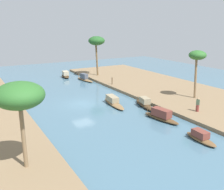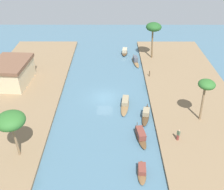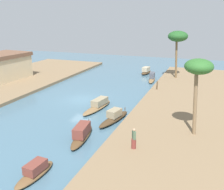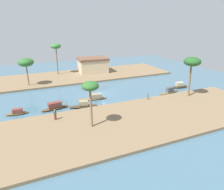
% 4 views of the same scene
% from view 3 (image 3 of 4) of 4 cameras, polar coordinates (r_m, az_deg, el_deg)
% --- Properties ---
extents(river_water, '(73.44, 73.44, 0.00)m').
position_cam_3_polar(river_water, '(30.92, -6.77, -1.02)').
color(river_water, '#476B7F').
rests_on(river_water, ground).
extents(riverbank_left, '(46.10, 13.41, 0.38)m').
position_cam_3_polar(riverbank_left, '(27.64, 19.36, -3.69)').
color(riverbank_left, '#846B4C').
rests_on(riverbank_left, ground).
extents(sampan_downstream_large, '(4.96, 1.50, 1.23)m').
position_cam_3_polar(sampan_downstream_large, '(40.42, 8.87, 3.81)').
color(sampan_downstream_large, brown).
rests_on(sampan_downstream_large, river_water).
extents(sampan_with_red_awning, '(5.41, 1.76, 1.04)m').
position_cam_3_polar(sampan_with_red_awning, '(27.62, -3.10, -2.29)').
color(sampan_with_red_awning, brown).
rests_on(sampan_with_red_awning, river_water).
extents(sampan_upstream_small, '(3.37, 1.19, 0.93)m').
position_cam_3_polar(sampan_upstream_small, '(17.16, -16.73, -15.99)').
color(sampan_upstream_small, brown).
rests_on(sampan_upstream_small, river_water).
extents(sampan_open_hull, '(4.60, 1.66, 1.22)m').
position_cam_3_polar(sampan_open_hull, '(21.02, -6.72, -8.53)').
color(sampan_open_hull, brown).
rests_on(sampan_open_hull, river_water).
extents(sampan_with_tall_canopy, '(4.87, 1.91, 1.17)m').
position_cam_3_polar(sampan_with_tall_canopy, '(24.29, 0.48, -4.98)').
color(sampan_with_tall_canopy, '#47331E').
rests_on(sampan_with_tall_canopy, river_water).
extents(sampan_foreground, '(3.57, 1.56, 1.22)m').
position_cam_3_polar(sampan_foreground, '(44.97, 7.60, 5.25)').
color(sampan_foreground, '#47331E').
rests_on(sampan_foreground, river_water).
extents(person_on_near_bank, '(0.48, 0.48, 1.55)m').
position_cam_3_polar(person_on_near_bank, '(18.72, 4.86, -9.97)').
color(person_on_near_bank, brown).
rests_on(person_on_near_bank, riverbank_left).
extents(mooring_post, '(0.14, 0.14, 1.09)m').
position_cam_3_polar(mooring_post, '(33.99, 9.99, 2.12)').
color(mooring_post, '#4C3823').
rests_on(mooring_post, riverbank_left).
extents(palm_tree_left_near, '(2.16, 2.16, 6.13)m').
position_cam_3_polar(palm_tree_left_near, '(20.55, 18.70, 5.44)').
color(palm_tree_left_near, '#7F6647').
rests_on(palm_tree_left_near, riverbank_left).
extents(palm_tree_left_far, '(2.97, 2.97, 7.15)m').
position_cam_3_polar(palm_tree_left_far, '(40.64, 14.42, 12.34)').
color(palm_tree_left_far, brown).
rests_on(palm_tree_left_far, riverbank_left).
extents(riverside_building, '(8.03, 6.13, 3.86)m').
position_cam_3_polar(riverside_building, '(42.58, -23.26, 5.93)').
color(riverside_building, beige).
rests_on(riverside_building, riverbank_right).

